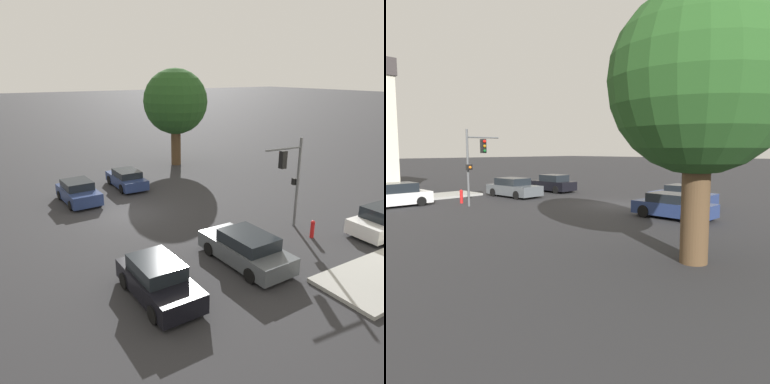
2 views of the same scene
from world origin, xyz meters
TOP-DOWN VIEW (x-y plane):
  - ground_plane at (0.00, 0.00)m, footprint 300.00×300.00m
  - street_tree at (-9.53, 8.45)m, footprint 5.59×5.59m
  - traffic_signal at (6.28, 6.42)m, footprint 0.48×2.39m
  - crossing_car_0 at (-5.16, 1.90)m, footprint 4.19×1.93m
  - crossing_car_1 at (8.60, -2.42)m, footprint 4.07×1.92m
  - crossing_car_2 at (8.25, 2.01)m, footprint 4.58×2.11m
  - crossing_car_3 at (-3.70, -1.99)m, footprint 3.96×2.11m
  - fire_hydrant at (7.95, 6.58)m, footprint 0.22×0.22m

SIDE VIEW (x-z plane):
  - ground_plane at x=0.00m, z-range 0.00..0.00m
  - fire_hydrant at x=7.95m, z-range 0.03..0.95m
  - crossing_car_0 at x=-5.16m, z-range -0.02..1.28m
  - crossing_car_3 at x=-3.70m, z-range -0.04..1.36m
  - crossing_car_2 at x=8.25m, z-range -0.04..1.40m
  - crossing_car_1 at x=8.60m, z-range -0.04..1.42m
  - traffic_signal at x=6.28m, z-range 0.74..5.58m
  - street_tree at x=-9.53m, z-range 1.33..9.71m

